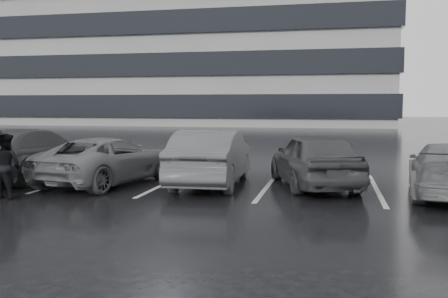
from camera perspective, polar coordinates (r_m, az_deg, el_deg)
ground at (r=11.16m, az=0.38°, el=-6.11°), size 160.00×160.00×0.00m
office_building at (r=64.67m, az=-10.47°, el=15.91°), size 61.00×26.00×29.00m
car_main at (r=13.36m, az=10.27°, el=-1.18°), size 2.90×4.58×1.45m
car_west_a at (r=13.52m, az=-1.41°, el=-0.94°), size 1.78×4.60×1.49m
car_west_b at (r=14.16m, az=-13.12°, el=-1.25°), size 2.96×4.89×1.27m
car_west_c at (r=15.70m, az=-21.17°, el=-0.47°), size 2.38×5.20×1.48m
pedestrian_right at (r=12.64m, az=-23.64°, el=-1.75°), size 0.82×0.69×1.51m
stall_stripes at (r=13.73m, az=-0.76°, el=-3.98°), size 19.72×5.00×0.00m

